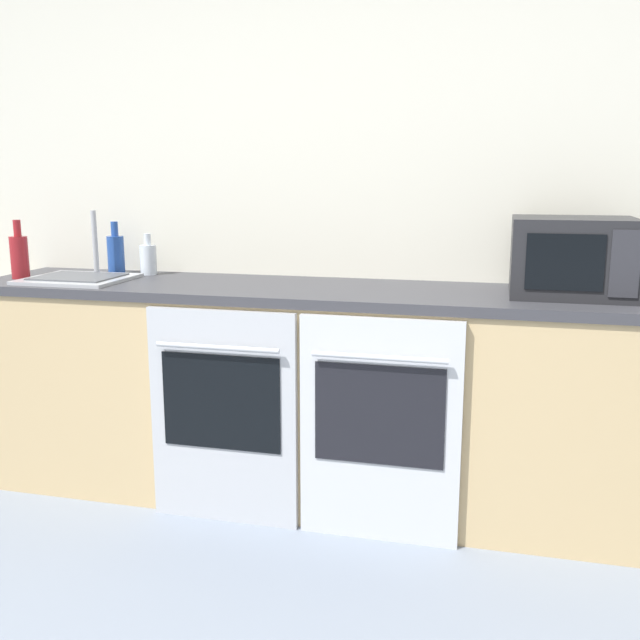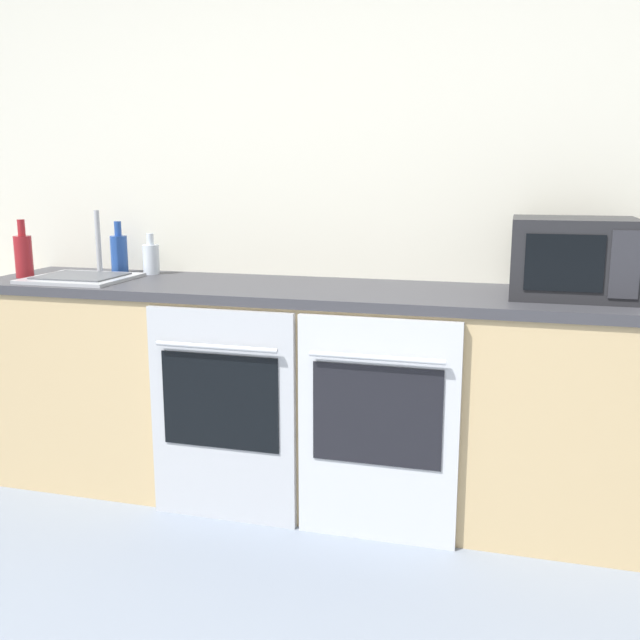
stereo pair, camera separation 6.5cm
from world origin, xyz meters
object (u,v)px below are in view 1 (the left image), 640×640
(bottle_red, at_px, (19,256))
(sink, at_px, (79,277))
(oven_left, at_px, (223,416))
(bottle_clear, at_px, (148,259))
(oven_right, at_px, (379,430))
(bottle_blue, at_px, (116,253))
(microwave, at_px, (572,257))

(bottle_red, bearing_deg, sink, 0.90)
(oven_left, distance_m, bottle_clear, 0.93)
(oven_right, height_order, bottle_blue, bottle_blue)
(sink, bearing_deg, bottle_clear, 50.64)
(microwave, bearing_deg, oven_right, -152.69)
(bottle_blue, height_order, bottle_clear, bottle_blue)
(oven_left, relative_size, oven_right, 1.00)
(bottle_blue, relative_size, bottle_red, 0.93)
(oven_left, xyz_separation_m, oven_right, (0.63, 0.00, 0.00))
(oven_left, relative_size, microwave, 1.94)
(sink, bearing_deg, bottle_red, -179.10)
(oven_left, distance_m, oven_right, 0.63)
(oven_right, distance_m, sink, 1.49)
(bottle_blue, relative_size, sink, 0.56)
(oven_right, bearing_deg, bottle_red, 171.85)
(oven_left, relative_size, bottle_clear, 4.58)
(sink, bearing_deg, oven_left, -17.86)
(bottle_red, relative_size, sink, 0.60)
(bottle_red, bearing_deg, oven_left, -12.88)
(microwave, relative_size, bottle_red, 1.72)
(microwave, relative_size, bottle_blue, 1.84)
(bottle_clear, height_order, sink, sink)
(bottle_clear, bearing_deg, sink, -129.36)
(bottle_blue, xyz_separation_m, bottle_clear, (0.17, -0.00, -0.02))
(oven_left, relative_size, sink, 2.01)
(bottle_clear, bearing_deg, bottle_blue, 179.89)
(oven_left, xyz_separation_m, bottle_clear, (-0.55, 0.50, 0.56))
(microwave, height_order, sink, sink)
(bottle_blue, bearing_deg, bottle_red, -142.19)
(oven_right, distance_m, bottle_red, 1.79)
(bottle_clear, xyz_separation_m, sink, (-0.21, -0.25, -0.06))
(bottle_red, xyz_separation_m, sink, (0.29, 0.00, -0.09))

